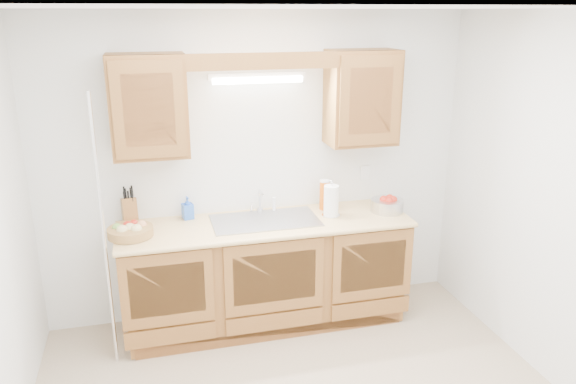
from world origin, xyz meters
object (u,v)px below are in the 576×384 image
object	(u,v)px
paper_towel	(331,201)
apple_bowl	(387,204)
knife_block	(130,211)
fruit_basket	(130,230)

from	to	relation	value
paper_towel	apple_bowl	bearing A→B (deg)	-1.60
knife_block	paper_towel	bearing A→B (deg)	-15.26
apple_bowl	fruit_basket	bearing A→B (deg)	-179.34
paper_towel	fruit_basket	bearing A→B (deg)	-178.64
apple_bowl	paper_towel	bearing A→B (deg)	178.40
fruit_basket	paper_towel	size ratio (longest dim) A/B	1.43
fruit_basket	apple_bowl	size ratio (longest dim) A/B	1.47
paper_towel	knife_block	bearing A→B (deg)	172.83
paper_towel	apple_bowl	size ratio (longest dim) A/B	1.03
fruit_basket	knife_block	distance (m)	0.24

